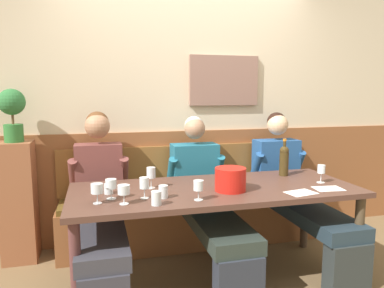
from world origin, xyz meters
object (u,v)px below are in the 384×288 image
object	(u,v)px
water_tumbler_right	(109,189)
wall_bench	(191,215)
ice_bucket	(230,179)
wine_glass_mid_left	(97,189)
wine_glass_near_bucket	(144,184)
person_right_seat	(100,197)
wine_glass_center_front	(199,186)
water_tumbler_center	(156,198)
person_center_left_seat	(294,186)
wine_glass_mid_right	(124,190)
wine_glass_by_bottle	(321,170)
wine_bottle_green_tall	(284,160)
dining_table	(215,197)
wine_glass_right_end	(151,174)
water_tumbler_left	(163,192)
wine_glass_left_end	(111,185)
potted_plant	(12,110)

from	to	relation	value
water_tumbler_right	wall_bench	bearing A→B (deg)	41.05
ice_bucket	wine_glass_mid_left	xyz separation A→B (m)	(-0.95, -0.08, 0.01)
wine_glass_near_bucket	wine_glass_mid_left	world-z (taller)	wine_glass_near_bucket
person_right_seat	wine_glass_mid_left	xyz separation A→B (m)	(-0.02, -0.53, 0.21)
wine_glass_center_front	wine_glass_mid_left	distance (m)	0.66
wine_glass_near_bucket	water_tumbler_right	size ratio (longest dim) A/B	1.95
ice_bucket	water_tumbler_center	distance (m)	0.62
person_center_left_seat	wine_glass_mid_right	size ratio (longest dim) A/B	10.37
wall_bench	person_center_left_seat	distance (m)	1.01
wall_bench	wine_glass_by_bottle	bearing A→B (deg)	-42.37
person_right_seat	water_tumbler_center	distance (m)	0.76
ice_bucket	wine_bottle_green_tall	size ratio (longest dim) A/B	0.71
dining_table	wine_glass_right_end	xyz separation A→B (m)	(-0.47, 0.11, 0.19)
wine_glass_near_bucket	water_tumbler_left	bearing A→B (deg)	-10.55
person_center_left_seat	wine_glass_left_end	bearing A→B (deg)	-164.91
person_center_left_seat	wine_glass_mid_left	distance (m)	1.84
dining_table	wine_glass_right_end	size ratio (longest dim) A/B	13.46
wine_glass_by_bottle	person_center_left_seat	bearing A→B (deg)	88.87
wine_glass_left_end	potted_plant	world-z (taller)	potted_plant
wine_glass_left_end	wine_glass_center_front	bearing A→B (deg)	-16.91
wine_glass_center_front	potted_plant	bearing A→B (deg)	141.87
wine_bottle_green_tall	wine_glass_left_end	bearing A→B (deg)	-166.86
wall_bench	water_tumbler_right	distance (m)	1.16
wine_glass_center_front	wine_glass_mid_left	bearing A→B (deg)	171.80
person_center_left_seat	water_tumbler_right	distance (m)	1.70
person_right_seat	wine_bottle_green_tall	world-z (taller)	person_right_seat
wine_glass_by_bottle	person_right_seat	bearing A→B (deg)	166.52
wine_glass_left_end	water_tumbler_left	xyz separation A→B (m)	(0.35, -0.06, -0.05)
dining_table	ice_bucket	bearing A→B (deg)	-54.78
ice_bucket	wine_glass_mid_right	xyz separation A→B (m)	(-0.78, -0.13, 0.01)
wine_glass_mid_left	wine_glass_by_bottle	xyz separation A→B (m)	(1.74, 0.12, 0.01)
ice_bucket	wine_glass_left_end	world-z (taller)	ice_bucket
wine_glass_left_end	ice_bucket	bearing A→B (deg)	-0.13
wine_bottle_green_tall	wine_glass_center_front	bearing A→B (deg)	-150.51
potted_plant	ice_bucket	bearing A→B (deg)	-28.26
person_center_left_seat	wine_glass_near_bucket	size ratio (longest dim) A/B	8.99
dining_table	water_tumbler_center	world-z (taller)	water_tumbler_center
water_tumbler_left	wine_bottle_green_tall	bearing A→B (deg)	19.81
dining_table	potted_plant	distance (m)	1.83
wall_bench	wine_glass_center_front	world-z (taller)	wall_bench
person_right_seat	wine_bottle_green_tall	bearing A→B (deg)	-3.84
wine_glass_near_bucket	wine_glass_right_end	bearing A→B (deg)	71.86
wine_glass_near_bucket	wine_glass_by_bottle	xyz separation A→B (m)	(1.42, 0.08, 0.00)
dining_table	wine_glass_mid_left	size ratio (longest dim) A/B	16.21
dining_table	potted_plant	world-z (taller)	potted_plant
wine_glass_near_bucket	water_tumbler_center	world-z (taller)	wine_glass_near_bucket
wall_bench	wine_glass_near_bucket	bearing A→B (deg)	-122.69
dining_table	person_center_left_seat	bearing A→B (deg)	21.01
wine_glass_mid_left	wall_bench	bearing A→B (deg)	46.18
water_tumbler_center	potted_plant	distance (m)	1.58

